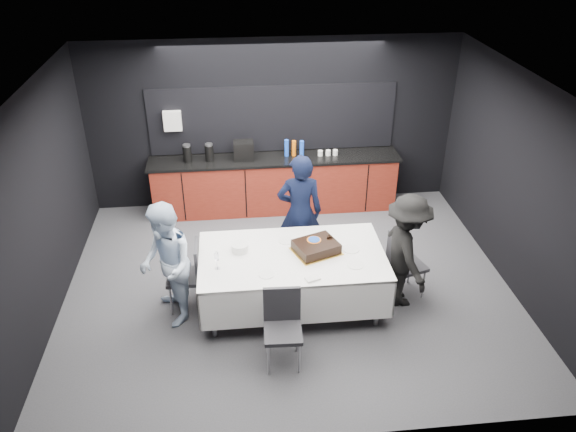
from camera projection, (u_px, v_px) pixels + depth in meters
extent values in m
plane|color=#45464B|center=(289.00, 286.00, 7.72)|extent=(6.00, 6.00, 0.00)
cube|color=white|center=(289.00, 86.00, 6.31)|extent=(6.00, 5.00, 0.04)
cube|color=black|center=(273.00, 124.00, 9.16)|extent=(6.00, 0.04, 2.80)
cube|color=black|center=(319.00, 331.00, 4.86)|extent=(6.00, 0.04, 2.80)
cube|color=black|center=(41.00, 208.00, 6.75)|extent=(0.04, 5.00, 2.80)
cube|color=black|center=(518.00, 185.00, 7.28)|extent=(0.04, 5.00, 2.80)
cube|color=maroon|center=(275.00, 184.00, 9.38)|extent=(4.00, 0.60, 0.90)
cube|color=black|center=(275.00, 159.00, 9.15)|extent=(4.10, 0.64, 0.04)
cube|color=black|center=(273.00, 119.00, 9.10)|extent=(4.00, 0.03, 1.10)
cube|color=white|center=(173.00, 121.00, 8.89)|extent=(0.28, 0.12, 0.32)
cylinder|color=black|center=(187.00, 154.00, 8.95)|extent=(0.14, 0.14, 0.26)
cylinder|color=black|center=(209.00, 153.00, 8.98)|extent=(0.14, 0.14, 0.26)
cube|color=black|center=(244.00, 150.00, 9.02)|extent=(0.32, 0.24, 0.30)
cylinder|color=blue|center=(287.00, 148.00, 9.13)|extent=(0.07, 0.07, 0.28)
cylinder|color=orange|center=(294.00, 148.00, 9.14)|extent=(0.07, 0.07, 0.26)
cylinder|color=blue|center=(302.00, 149.00, 9.09)|extent=(0.07, 0.07, 0.28)
cylinder|color=white|center=(320.00, 153.00, 9.18)|extent=(0.08, 0.08, 0.09)
cylinder|color=white|center=(328.00, 153.00, 9.19)|extent=(0.08, 0.08, 0.09)
cylinder|color=white|center=(335.00, 152.00, 9.20)|extent=(0.08, 0.08, 0.09)
cylinder|color=#99999E|center=(186.00, 145.00, 8.87)|extent=(0.12, 0.12, 0.03)
cylinder|color=#99999E|center=(209.00, 145.00, 8.91)|extent=(0.12, 0.12, 0.03)
cylinder|color=#99999E|center=(213.00, 311.00, 6.66)|extent=(0.06, 0.06, 0.75)
cylinder|color=#99999E|center=(214.00, 263.00, 7.52)|extent=(0.06, 0.06, 0.75)
cylinder|color=#99999E|center=(378.00, 300.00, 6.84)|extent=(0.06, 0.06, 0.75)
cylinder|color=#99999E|center=(360.00, 255.00, 7.70)|extent=(0.06, 0.06, 0.75)
cube|color=white|center=(292.00, 256.00, 6.99)|extent=(2.32, 1.32, 0.04)
cube|color=white|center=(298.00, 306.00, 6.56)|extent=(2.32, 0.02, 0.55)
cube|color=white|center=(287.00, 246.00, 7.68)|extent=(2.32, 0.02, 0.55)
cube|color=white|center=(201.00, 279.00, 7.02)|extent=(0.02, 1.32, 0.55)
cube|color=white|center=(381.00, 268.00, 7.23)|extent=(0.02, 1.32, 0.55)
cube|color=#F0BB46|center=(316.00, 251.00, 7.04)|extent=(0.67, 0.61, 0.01)
cube|color=black|center=(316.00, 247.00, 7.01)|extent=(0.62, 0.56, 0.11)
cube|color=black|center=(316.00, 243.00, 6.98)|extent=(0.62, 0.56, 0.01)
cylinder|color=orange|center=(314.00, 240.00, 7.02)|extent=(0.18, 0.18, 0.00)
cylinder|color=#1642A9|center=(314.00, 240.00, 7.02)|extent=(0.15, 0.15, 0.01)
sphere|color=black|center=(329.00, 235.00, 7.08)|extent=(0.04, 0.04, 0.04)
sphere|color=black|center=(331.00, 237.00, 7.05)|extent=(0.04, 0.04, 0.04)
sphere|color=black|center=(328.00, 237.00, 7.05)|extent=(0.04, 0.04, 0.04)
cylinder|color=white|center=(240.00, 248.00, 7.03)|extent=(0.21, 0.21, 0.10)
cylinder|color=white|center=(266.00, 274.00, 6.62)|extent=(0.19, 0.19, 0.01)
cylinder|color=white|center=(351.00, 249.00, 7.09)|extent=(0.22, 0.22, 0.01)
cylinder|color=white|center=(355.00, 265.00, 6.79)|extent=(0.21, 0.21, 0.01)
cylinder|color=white|center=(286.00, 240.00, 7.26)|extent=(0.21, 0.21, 0.01)
cube|color=white|center=(313.00, 278.00, 6.53)|extent=(0.19, 0.15, 0.03)
cylinder|color=white|center=(217.00, 268.00, 6.73)|extent=(0.06, 0.06, 0.00)
cylinder|color=white|center=(217.00, 264.00, 6.69)|extent=(0.01, 0.01, 0.12)
cylinder|color=white|center=(216.00, 256.00, 6.64)|extent=(0.05, 0.05, 0.10)
cube|color=#2A2A2F|center=(184.00, 277.00, 7.13)|extent=(0.42, 0.42, 0.05)
cube|color=#2A2A2F|center=(197.00, 260.00, 7.02)|extent=(0.04, 0.42, 0.45)
cylinder|color=#99999E|center=(173.00, 284.00, 7.38)|extent=(0.03, 0.03, 0.44)
cylinder|color=#99999E|center=(171.00, 301.00, 7.08)|extent=(0.03, 0.03, 0.44)
cylinder|color=#99999E|center=(199.00, 283.00, 7.41)|extent=(0.03, 0.03, 0.44)
cylinder|color=#99999E|center=(198.00, 299.00, 7.11)|extent=(0.03, 0.03, 0.44)
cube|color=#2A2A2F|center=(407.00, 265.00, 7.35)|extent=(0.52, 0.52, 0.05)
cube|color=#2A2A2F|center=(397.00, 253.00, 7.17)|extent=(0.16, 0.41, 0.45)
cylinder|color=#99999E|center=(423.00, 284.00, 7.39)|extent=(0.03, 0.03, 0.44)
cylinder|color=#99999E|center=(409.00, 270.00, 7.66)|extent=(0.03, 0.03, 0.44)
cylinder|color=#99999E|center=(401.00, 290.00, 7.28)|extent=(0.03, 0.03, 0.44)
cylinder|color=#99999E|center=(388.00, 275.00, 7.55)|extent=(0.03, 0.03, 0.44)
cube|color=#2A2A2F|center=(283.00, 332.00, 6.24)|extent=(0.44, 0.44, 0.05)
cube|color=#2A2A2F|center=(282.00, 304.00, 6.28)|extent=(0.42, 0.06, 0.45)
cylinder|color=#99999E|center=(269.00, 359.00, 6.20)|extent=(0.03, 0.03, 0.44)
cylinder|color=#99999E|center=(299.00, 358.00, 6.21)|extent=(0.03, 0.03, 0.44)
cylinder|color=#99999E|center=(268.00, 338.00, 6.49)|extent=(0.03, 0.03, 0.44)
cylinder|color=#99999E|center=(297.00, 337.00, 6.51)|extent=(0.03, 0.03, 0.44)
imported|color=black|center=(300.00, 212.00, 7.74)|extent=(0.65, 0.44, 1.72)
imported|color=silver|center=(166.00, 265.00, 6.74)|extent=(0.80, 0.92, 1.61)
imported|color=black|center=(406.00, 251.00, 7.06)|extent=(0.68, 1.06, 1.55)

